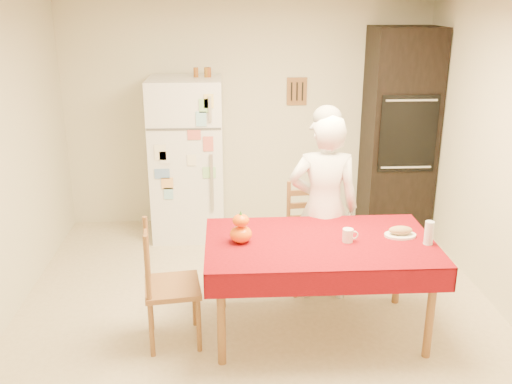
{
  "coord_description": "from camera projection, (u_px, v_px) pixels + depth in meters",
  "views": [
    {
      "loc": [
        -0.25,
        -4.0,
        2.47
      ],
      "look_at": [
        -0.01,
        0.2,
        1.04
      ],
      "focal_mm": 40.0,
      "sensor_mm": 36.0,
      "label": 1
    }
  ],
  "objects": [
    {
      "name": "floor",
      "position": [
        259.0,
        321.0,
        4.59
      ],
      "size": [
        4.5,
        4.5,
        0.0
      ],
      "primitive_type": "plane",
      "color": "tan",
      "rests_on": "ground"
    },
    {
      "name": "room_shell",
      "position": [
        259.0,
        123.0,
        4.07
      ],
      "size": [
        4.02,
        4.52,
        2.51
      ],
      "color": "beige",
      "rests_on": "ground"
    },
    {
      "name": "refrigerator",
      "position": [
        188.0,
        159.0,
        6.06
      ],
      "size": [
        0.75,
        0.74,
        1.7
      ],
      "color": "white",
      "rests_on": "floor"
    },
    {
      "name": "oven_cabinet",
      "position": [
        399.0,
        132.0,
        6.14
      ],
      "size": [
        0.7,
        0.62,
        2.2
      ],
      "color": "black",
      "rests_on": "floor"
    },
    {
      "name": "dining_table",
      "position": [
        320.0,
        249.0,
        4.25
      ],
      "size": [
        1.7,
        1.0,
        0.76
      ],
      "color": "brown",
      "rests_on": "floor"
    },
    {
      "name": "chair_far",
      "position": [
        310.0,
        231.0,
        5.06
      ],
      "size": [
        0.46,
        0.44,
        0.95
      ],
      "rotation": [
        0.0,
        0.0,
        0.1
      ],
      "color": "brown",
      "rests_on": "floor"
    },
    {
      "name": "chair_left",
      "position": [
        163.0,
        281.0,
        4.17
      ],
      "size": [
        0.45,
        0.47,
        0.95
      ],
      "rotation": [
        0.0,
        0.0,
        1.71
      ],
      "color": "brown",
      "rests_on": "floor"
    },
    {
      "name": "seated_woman",
      "position": [
        324.0,
        208.0,
        4.76
      ],
      "size": [
        0.62,
        0.43,
        1.61
      ],
      "primitive_type": "imported",
      "rotation": [
        0.0,
        0.0,
        3.07
      ],
      "color": "white",
      "rests_on": "floor"
    },
    {
      "name": "coffee_mug",
      "position": [
        348.0,
        235.0,
        4.2
      ],
      "size": [
        0.08,
        0.08,
        0.1
      ],
      "primitive_type": "cylinder",
      "color": "white",
      "rests_on": "dining_table"
    },
    {
      "name": "pumpkin_lower",
      "position": [
        241.0,
        234.0,
        4.19
      ],
      "size": [
        0.17,
        0.17,
        0.13
      ],
      "primitive_type": "ellipsoid",
      "color": "#C73F04",
      "rests_on": "dining_table"
    },
    {
      "name": "pumpkin_upper",
      "position": [
        241.0,
        220.0,
        4.16
      ],
      "size": [
        0.12,
        0.12,
        0.09
      ],
      "primitive_type": "ellipsoid",
      "color": "red",
      "rests_on": "pumpkin_lower"
    },
    {
      "name": "wine_glass",
      "position": [
        429.0,
        233.0,
        4.15
      ],
      "size": [
        0.07,
        0.07,
        0.18
      ],
      "primitive_type": "cylinder",
      "color": "silver",
      "rests_on": "dining_table"
    },
    {
      "name": "bread_plate",
      "position": [
        400.0,
        235.0,
        4.31
      ],
      "size": [
        0.24,
        0.24,
        0.02
      ],
      "primitive_type": "cylinder",
      "color": "white",
      "rests_on": "dining_table"
    },
    {
      "name": "bread_loaf",
      "position": [
        401.0,
        230.0,
        4.3
      ],
      "size": [
        0.18,
        0.1,
        0.06
      ],
      "primitive_type": "ellipsoid",
      "color": "#A67C51",
      "rests_on": "bread_plate"
    },
    {
      "name": "spice_jar_left",
      "position": [
        196.0,
        72.0,
        5.82
      ],
      "size": [
        0.05,
        0.05,
        0.1
      ],
      "primitive_type": "cylinder",
      "color": "brown",
      "rests_on": "refrigerator"
    },
    {
      "name": "spice_jar_mid",
      "position": [
        207.0,
        72.0,
        5.83
      ],
      "size": [
        0.05,
        0.05,
        0.1
      ],
      "primitive_type": "cylinder",
      "color": "brown",
      "rests_on": "refrigerator"
    },
    {
      "name": "spice_jar_right",
      "position": [
        209.0,
        72.0,
        5.83
      ],
      "size": [
        0.05,
        0.05,
        0.1
      ],
      "primitive_type": "cylinder",
      "color": "brown",
      "rests_on": "refrigerator"
    }
  ]
}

